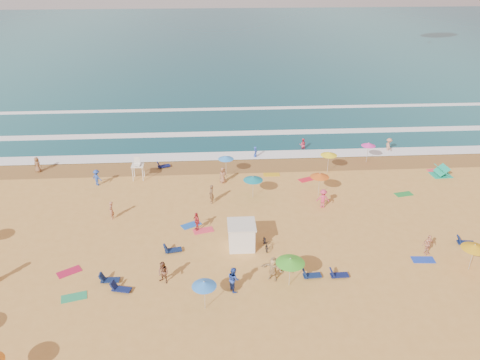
{
  "coord_description": "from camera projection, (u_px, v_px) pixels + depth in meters",
  "views": [
    {
      "loc": [
        -1.69,
        -33.73,
        21.56
      ],
      "look_at": [
        0.75,
        6.0,
        1.5
      ],
      "focal_mm": 35.0,
      "sensor_mm": 36.0,
      "label": 1
    }
  ],
  "objects": [
    {
      "name": "lifeguard_stand",
      "position": [
        138.0,
        170.0,
        47.68
      ],
      "size": [
        1.2,
        1.2,
        2.1
      ],
      "primitive_type": null,
      "color": "white",
      "rests_on": "ground"
    },
    {
      "name": "surf_foam",
      "position": [
        227.0,
        135.0,
        58.81
      ],
      "size": [
        200.0,
        18.7,
        0.05
      ],
      "color": "white",
      "rests_on": "ground"
    },
    {
      "name": "ocean",
      "position": [
        217.0,
        43.0,
        114.73
      ],
      "size": [
        220.0,
        140.0,
        0.18
      ],
      "primitive_type": "cube",
      "color": "#0C4756",
      "rests_on": "ground"
    },
    {
      "name": "loungers",
      "position": [
        276.0,
        243.0,
        37.51
      ],
      "size": [
        34.36,
        21.11,
        0.34
      ],
      "color": "#0E1D47",
      "rests_on": "ground"
    },
    {
      "name": "wet_sand",
      "position": [
        230.0,
        166.0,
        51.0
      ],
      "size": [
        220.0,
        220.0,
        0.0
      ],
      "primitive_type": "plane",
      "color": "olive",
      "rests_on": "ground"
    },
    {
      "name": "beach_umbrellas",
      "position": [
        222.0,
        219.0,
        37.06
      ],
      "size": [
        67.79,
        31.26,
        0.74
      ],
      "color": "#317CDD",
      "rests_on": "ground"
    },
    {
      "name": "cabana_roof",
      "position": [
        242.0,
        225.0,
        36.42
      ],
      "size": [
        2.2,
        2.2,
        0.12
      ],
      "primitive_type": "cube",
      "color": "silver",
      "rests_on": "cabana"
    },
    {
      "name": "ground",
      "position": [
        236.0,
        227.0,
        39.86
      ],
      "size": [
        220.0,
        220.0,
        0.0
      ],
      "primitive_type": "plane",
      "color": "gold",
      "rests_on": "ground"
    },
    {
      "name": "bicycle",
      "position": [
        266.0,
        243.0,
        36.98
      ],
      "size": [
        0.73,
        1.83,
        0.94
      ],
      "primitive_type": "imported",
      "rotation": [
        0.0,
        0.0,
        0.06
      ],
      "color": "black",
      "rests_on": "ground"
    },
    {
      "name": "towels",
      "position": [
        300.0,
        221.0,
        40.81
      ],
      "size": [
        37.54,
        19.35,
        0.03
      ],
      "color": "#B0163C",
      "rests_on": "ground"
    },
    {
      "name": "beachgoers",
      "position": [
        238.0,
        203.0,
        41.87
      ],
      "size": [
        39.79,
        25.49,
        2.13
      ],
      "color": "brown",
      "rests_on": "ground"
    },
    {
      "name": "cabana",
      "position": [
        242.0,
        236.0,
        36.9
      ],
      "size": [
        2.0,
        2.0,
        2.0
      ],
      "primitive_type": "cube",
      "color": "white",
      "rests_on": "ground"
    }
  ]
}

